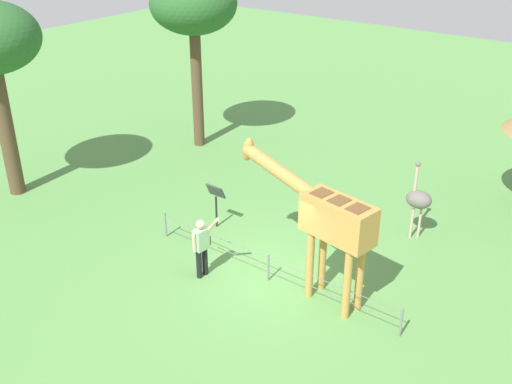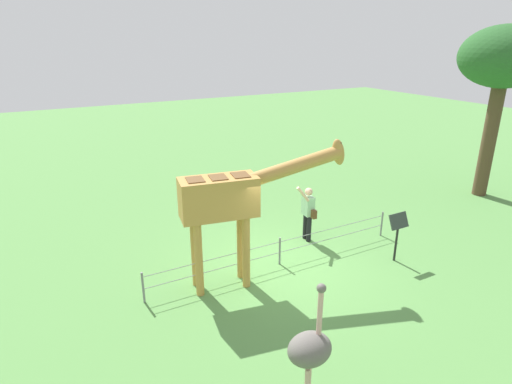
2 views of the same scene
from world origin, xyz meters
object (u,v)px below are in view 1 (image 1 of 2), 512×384
visitor (202,244)px  ostrich (419,199)px  info_sign (216,197)px  giraffe (326,217)px  tree_east (193,6)px

visitor → ostrich: 6.00m
ostrich → visitor: bearing=54.9°
visitor → info_sign: visitor is taller
visitor → giraffe: bearing=-159.4°
info_sign → ostrich: bearing=-149.4°
giraffe → tree_east: (8.67, -5.41, 2.93)m
giraffe → ostrich: giraffe is taller
visitor → info_sign: bearing=-57.8°
giraffe → ostrich: (-0.65, -3.86, -0.96)m
ostrich → giraffe: bearing=80.5°
tree_east → info_sign: tree_east is taller
ostrich → info_sign: size_ratio=1.70×
giraffe → tree_east: 10.63m
tree_east → ostrich: bearing=170.5°
giraffe → info_sign: (4.12, -1.04, -1.18)m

